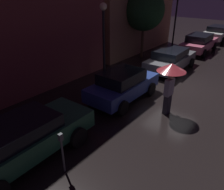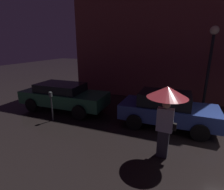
# 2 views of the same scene
# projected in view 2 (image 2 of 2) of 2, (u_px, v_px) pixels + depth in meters

# --- Properties ---
(building_facade_left) EXTENTS (9.70, 3.00, 10.01)m
(building_facade_left) POSITION_uv_depth(u_px,v_px,m) (151.00, 18.00, 11.44)
(building_facade_left) COLOR brown
(building_facade_left) RESTS_ON ground
(parked_car_green) EXTENTS (4.63, 1.95, 1.42)m
(parked_car_green) POSITION_uv_depth(u_px,v_px,m) (64.00, 96.00, 9.25)
(parked_car_green) COLOR #1E5638
(parked_car_green) RESTS_ON ground
(parked_car_blue) EXTENTS (3.95, 1.92, 1.47)m
(parked_car_blue) POSITION_uv_depth(u_px,v_px,m) (167.00, 109.00, 7.39)
(parked_car_blue) COLOR navy
(parked_car_blue) RESTS_ON ground
(pedestrian_with_umbrella) EXTENTS (1.17, 1.17, 2.26)m
(pedestrian_with_umbrella) POSITION_uv_depth(u_px,v_px,m) (167.00, 102.00, 5.03)
(pedestrian_with_umbrella) COLOR #383842
(pedestrian_with_umbrella) RESTS_ON ground
(parking_meter) EXTENTS (0.12, 0.10, 1.36)m
(parking_meter) POSITION_uv_depth(u_px,v_px,m) (51.00, 103.00, 7.86)
(parking_meter) COLOR #4C5154
(parking_meter) RESTS_ON ground
(street_lamp_near) EXTENTS (0.41, 0.41, 4.23)m
(street_lamp_near) POSITION_uv_depth(u_px,v_px,m) (211.00, 54.00, 8.47)
(street_lamp_near) COLOR black
(street_lamp_near) RESTS_ON ground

